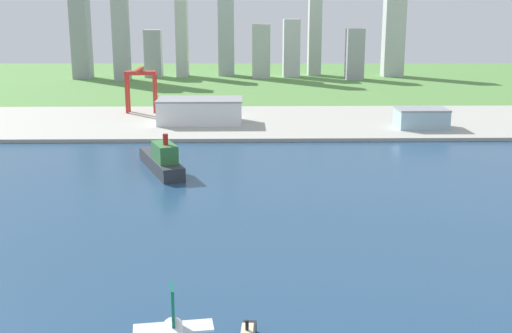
# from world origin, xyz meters

# --- Properties ---
(ground_plane) EXTENTS (2400.00, 2400.00, 0.00)m
(ground_plane) POSITION_xyz_m (0.00, 300.00, 0.00)
(ground_plane) COLOR #538740
(water_bay) EXTENTS (840.00, 360.00, 0.15)m
(water_bay) POSITION_xyz_m (0.00, 240.00, 0.07)
(water_bay) COLOR navy
(water_bay) RESTS_ON ground
(industrial_pier) EXTENTS (840.00, 140.00, 2.50)m
(industrial_pier) POSITION_xyz_m (0.00, 490.00, 1.25)
(industrial_pier) COLOR #A8A89C
(industrial_pier) RESTS_ON ground
(container_barge) EXTENTS (30.63, 57.96, 21.61)m
(container_barge) POSITION_xyz_m (-42.61, 346.30, 5.98)
(container_barge) COLOR #2D3338
(container_barge) RESTS_ON water_bay
(port_crane_red) EXTENTS (24.30, 42.82, 35.43)m
(port_crane_red) POSITION_xyz_m (-81.25, 526.82, 28.23)
(port_crane_red) COLOR #B72D23
(port_crane_red) RESTS_ON industrial_pier
(warehouse_main) EXTENTS (60.88, 34.20, 17.62)m
(warehouse_main) POSITION_xyz_m (-31.43, 479.45, 11.33)
(warehouse_main) COLOR white
(warehouse_main) RESTS_ON industrial_pier
(warehouse_annex) EXTENTS (34.53, 25.14, 13.52)m
(warehouse_annex) POSITION_xyz_m (123.42, 457.70, 9.28)
(warehouse_annex) COLOR #99BCD1
(warehouse_annex) RESTS_ON industrial_pier
(distant_skyline) EXTENTS (407.72, 78.68, 153.88)m
(distant_skyline) POSITION_xyz_m (-20.21, 824.77, 52.77)
(distant_skyline) COLOR #94959E
(distant_skyline) RESTS_ON ground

